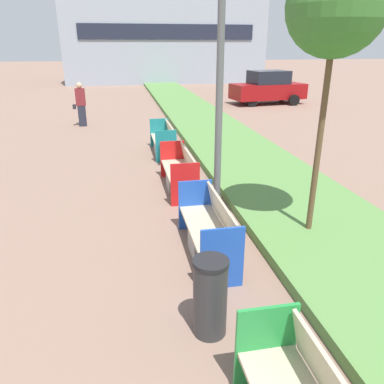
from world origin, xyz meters
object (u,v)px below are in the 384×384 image
bench_blue_frame (209,233)px  bench_red_frame (180,175)px  litter_bin (210,297)px  sapling_tree_near (337,7)px  pedestrian_walking (81,104)px  parked_car_distant (268,88)px  bench_teal_frame (164,142)px

bench_blue_frame → bench_red_frame: (0.00, 3.01, 0.00)m
litter_bin → sapling_tree_near: size_ratio=0.22×
pedestrian_walking → parked_car_distant: (10.07, 4.64, -0.01)m
sapling_tree_near → pedestrian_walking: (-4.75, 10.97, -2.80)m
litter_bin → parked_car_distant: bearing=66.6°
litter_bin → sapling_tree_near: (2.28, 1.99, 3.22)m
litter_bin → pedestrian_walking: 13.20m
parked_car_distant → sapling_tree_near: bearing=-116.0°
sapling_tree_near → litter_bin: bearing=-138.8°
bench_teal_frame → pedestrian_walking: bearing=120.2°
bench_teal_frame → pedestrian_walking: (-2.88, 4.95, 0.56)m
bench_red_frame → bench_teal_frame: 3.22m
bench_blue_frame → litter_bin: bearing=-102.7°
litter_bin → pedestrian_walking: bearing=100.8°
bench_teal_frame → parked_car_distant: bearing=53.1°
bench_red_frame → pedestrian_walking: size_ratio=1.11×
bench_red_frame → pedestrian_walking: (-2.88, 8.17, 0.56)m
bench_blue_frame → pedestrian_walking: size_ratio=1.09×
sapling_tree_near → parked_car_distant: bearing=71.2°
bench_blue_frame → pedestrian_walking: 11.56m
bench_red_frame → sapling_tree_near: size_ratio=0.44×
bench_blue_frame → parked_car_distant: 17.39m
litter_bin → parked_car_distant: parked_car_distant is taller
litter_bin → bench_red_frame: bearing=85.2°
bench_teal_frame → parked_car_distant: 12.01m
bench_blue_frame → sapling_tree_near: (1.88, 0.21, 3.36)m
bench_red_frame → parked_car_distant: 14.70m
bench_red_frame → bench_blue_frame: bearing=-90.0°
bench_blue_frame → sapling_tree_near: bearing=6.5°
bench_red_frame → pedestrian_walking: bearing=109.4°
bench_blue_frame → litter_bin: (-0.40, -1.78, 0.13)m
sapling_tree_near → parked_car_distant: size_ratio=1.02×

